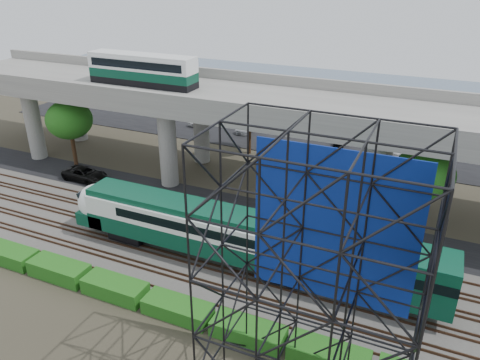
% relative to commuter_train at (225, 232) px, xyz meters
% --- Properties ---
extents(ground, '(140.00, 140.00, 0.00)m').
position_rel_commuter_train_xyz_m(ground, '(-1.39, -2.00, -2.88)').
color(ground, '#474233').
rests_on(ground, ground).
extents(ballast_bed, '(90.00, 12.00, 0.20)m').
position_rel_commuter_train_xyz_m(ballast_bed, '(-1.39, 0.00, -2.78)').
color(ballast_bed, slate).
rests_on(ballast_bed, ground).
extents(service_road, '(90.00, 5.00, 0.08)m').
position_rel_commuter_train_xyz_m(service_road, '(-1.39, 8.50, -2.84)').
color(service_road, black).
rests_on(service_road, ground).
extents(parking_lot, '(90.00, 18.00, 0.08)m').
position_rel_commuter_train_xyz_m(parking_lot, '(-1.39, 32.00, -2.84)').
color(parking_lot, black).
rests_on(parking_lot, ground).
extents(harbor_water, '(140.00, 40.00, 0.03)m').
position_rel_commuter_train_xyz_m(harbor_water, '(-1.39, 54.00, -2.87)').
color(harbor_water, slate).
rests_on(harbor_water, ground).
extents(rail_tracks, '(90.00, 9.52, 0.16)m').
position_rel_commuter_train_xyz_m(rail_tracks, '(-1.39, -0.00, -2.60)').
color(rail_tracks, '#472D1E').
rests_on(rail_tracks, ballast_bed).
extents(commuter_train, '(29.30, 3.06, 4.30)m').
position_rel_commuter_train_xyz_m(commuter_train, '(0.00, 0.00, 0.00)').
color(commuter_train, black).
rests_on(commuter_train, rail_tracks).
extents(overpass, '(80.00, 12.00, 12.40)m').
position_rel_commuter_train_xyz_m(overpass, '(-2.47, 14.00, 5.33)').
color(overpass, '#9E9B93').
rests_on(overpass, ground).
extents(scaffold_tower, '(9.36, 6.36, 15.00)m').
position_rel_commuter_train_xyz_m(scaffold_tower, '(9.31, -9.98, 4.59)').
color(scaffold_tower, black).
rests_on(scaffold_tower, ground).
extents(hedge_strip, '(34.60, 1.80, 1.20)m').
position_rel_commuter_train_xyz_m(hedge_strip, '(-0.38, -6.30, -2.32)').
color(hedge_strip, '#155B16').
rests_on(hedge_strip, ground).
extents(trees, '(40.94, 16.94, 7.69)m').
position_rel_commuter_train_xyz_m(trees, '(-6.06, 14.17, 2.69)').
color(trees, '#382314').
rests_on(trees, ground).
extents(suv, '(5.06, 2.42, 1.39)m').
position_rel_commuter_train_xyz_m(suv, '(-20.03, 7.65, -2.11)').
color(suv, black).
rests_on(suv, service_road).
extents(parked_cars, '(36.13, 9.67, 1.28)m').
position_rel_commuter_train_xyz_m(parked_cars, '(-0.41, 31.64, -2.19)').
color(parked_cars, white).
rests_on(parked_cars, parking_lot).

